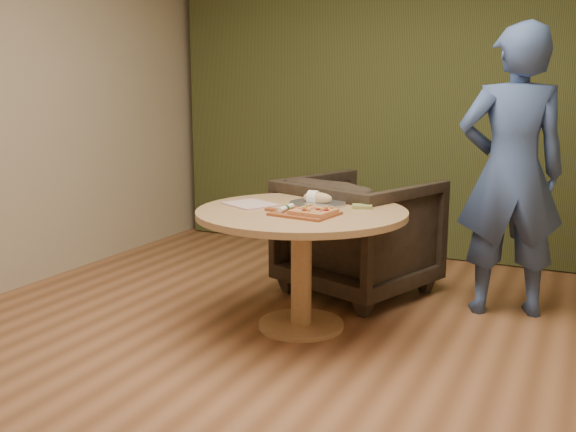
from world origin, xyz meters
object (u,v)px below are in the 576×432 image
(pizza_paddle, at_px, (303,213))
(cutlery_roll, at_px, (286,208))
(serving_tray, at_px, (318,203))
(armchair, at_px, (359,229))
(bread_roll, at_px, (316,198))
(person_standing, at_px, (511,173))
(flatbread_pizza, at_px, (314,211))
(pedestal_table, at_px, (302,232))

(pizza_paddle, relative_size, cutlery_roll, 2.33)
(serving_tray, bearing_deg, armchair, 84.66)
(bread_roll, distance_m, person_standing, 1.27)
(pizza_paddle, height_order, armchair, armchair)
(pizza_paddle, relative_size, person_standing, 0.25)
(serving_tray, relative_size, armchair, 0.38)
(bread_roll, bearing_deg, flatbread_pizza, -69.18)
(flatbread_pizza, bearing_deg, pedestal_table, 133.87)
(pizza_paddle, height_order, serving_tray, serving_tray)
(pizza_paddle, xyz_separation_m, bread_roll, (-0.06, 0.34, 0.04))
(flatbread_pizza, bearing_deg, pizza_paddle, 176.56)
(pedestal_table, xyz_separation_m, cutlery_roll, (-0.04, -0.14, 0.17))
(flatbread_pizza, xyz_separation_m, serving_tray, (-0.12, 0.34, -0.02))
(pizza_paddle, distance_m, armchair, 1.01)
(flatbread_pizza, bearing_deg, armchair, 93.69)
(flatbread_pizza, bearing_deg, cutlery_roll, 176.78)
(serving_tray, distance_m, armchair, 0.69)
(pizza_paddle, bearing_deg, pedestal_table, 125.43)
(flatbread_pizza, xyz_separation_m, armchair, (-0.06, 0.97, -0.30))
(serving_tray, xyz_separation_m, person_standing, (1.07, 0.65, 0.18))
(pizza_paddle, distance_m, cutlery_roll, 0.12)
(pedestal_table, relative_size, flatbread_pizza, 5.19)
(flatbread_pizza, relative_size, armchair, 0.26)
(cutlery_roll, distance_m, person_standing, 1.51)
(pedestal_table, xyz_separation_m, pizza_paddle, (0.08, -0.15, 0.15))
(cutlery_roll, height_order, bread_roll, bread_roll)
(cutlery_roll, height_order, person_standing, person_standing)
(flatbread_pizza, distance_m, person_standing, 1.38)
(pedestal_table, xyz_separation_m, person_standing, (1.10, 0.84, 0.33))
(flatbread_pizza, relative_size, bread_roll, 1.28)
(serving_tray, bearing_deg, person_standing, 31.06)
(pedestal_table, height_order, person_standing, person_standing)
(armchair, bearing_deg, cutlery_roll, 102.83)
(cutlery_roll, relative_size, bread_roll, 1.03)
(flatbread_pizza, relative_size, person_standing, 0.13)
(serving_tray, xyz_separation_m, armchair, (0.06, 0.63, -0.28))
(pizza_paddle, relative_size, bread_roll, 2.39)
(pedestal_table, xyz_separation_m, armchair, (0.08, 0.82, -0.14))
(cutlery_roll, xyz_separation_m, serving_tray, (0.06, 0.33, -0.02))
(person_standing, bearing_deg, bread_roll, 11.32)
(serving_tray, bearing_deg, bread_roll, 180.00)
(cutlery_roll, relative_size, serving_tray, 0.56)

